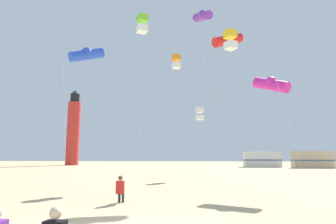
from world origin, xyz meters
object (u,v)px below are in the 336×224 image
(kite_flyer_standing, at_px, (120,189))
(kite_tube_magenta, at_px, (271,84))
(kite_box_gold, at_px, (230,40))
(kite_tube_scarlet, at_px, (228,40))
(kite_box_orange, at_px, (176,62))
(lighthouse_distant, at_px, (73,129))
(kite_tube_blue, at_px, (87,54))
(kite_tube_violet, at_px, (202,16))
(kite_box_lime, at_px, (142,24))
(kite_box_white, at_px, (200,114))
(rv_van_tan, at_px, (312,160))
(rv_van_white, at_px, (262,159))

(kite_flyer_standing, height_order, kite_tube_magenta, kite_tube_magenta)
(kite_tube_magenta, bearing_deg, kite_box_gold, -147.59)
(kite_tube_scarlet, height_order, kite_box_orange, kite_tube_scarlet)
(lighthouse_distant, bearing_deg, kite_tube_blue, -65.38)
(kite_flyer_standing, bearing_deg, kite_box_gold, -148.95)
(kite_tube_violet, bearing_deg, kite_box_lime, -126.34)
(kite_box_white, height_order, kite_box_orange, kite_box_orange)
(kite_box_lime, distance_m, kite_box_white, 11.42)
(kite_box_lime, height_order, kite_box_white, kite_box_lime)
(kite_tube_blue, xyz_separation_m, rv_van_tan, (27.35, 32.01, -7.60))
(kite_tube_violet, relative_size, kite_box_gold, 1.52)
(kite_tube_scarlet, distance_m, kite_tube_violet, 4.81)
(kite_tube_magenta, relative_size, kite_tube_violet, 0.50)
(kite_tube_scarlet, height_order, kite_box_white, kite_tube_scarlet)
(kite_box_orange, relative_size, lighthouse_distant, 0.61)
(kite_tube_scarlet, xyz_separation_m, rv_van_white, (9.92, 34.05, -8.70))
(rv_van_tan, bearing_deg, kite_box_orange, -126.48)
(kite_tube_blue, bearing_deg, kite_box_orange, 35.53)
(kite_tube_blue, distance_m, lighthouse_distant, 46.36)
(kite_box_lime, bearing_deg, rv_van_tan, 55.42)
(kite_flyer_standing, bearing_deg, lighthouse_distant, -69.82)
(rv_van_white, bearing_deg, rv_van_tan, -21.76)
(kite_tube_scarlet, relative_size, rv_van_white, 1.67)
(kite_box_lime, distance_m, kite_box_gold, 5.63)
(kite_tube_blue, bearing_deg, kite_tube_magenta, -1.66)
(kite_flyer_standing, relative_size, kite_box_white, 0.18)
(kite_box_orange, xyz_separation_m, lighthouse_distant, (-25.31, 37.85, -1.89))
(kite_box_gold, distance_m, rv_van_white, 39.08)
(kite_tube_magenta, distance_m, kite_box_white, 9.63)
(kite_flyer_standing, xyz_separation_m, kite_box_orange, (1.79, 10.38, 9.12))
(kite_flyer_standing, bearing_deg, kite_tube_blue, -61.14)
(kite_box_white, distance_m, lighthouse_distant, 43.56)
(kite_box_white, distance_m, rv_van_tan, 30.99)
(kite_tube_scarlet, distance_m, kite_box_gold, 3.24)
(kite_box_lime, height_order, kite_tube_violet, kite_tube_violet)
(kite_tube_violet, distance_m, rv_van_tan, 36.11)
(rv_van_tan, bearing_deg, lighthouse_distant, 168.88)
(lighthouse_distant, distance_m, rv_van_tan, 48.18)
(kite_tube_violet, height_order, kite_tube_blue, kite_tube_violet)
(kite_box_lime, relative_size, kite_tube_magenta, 1.52)
(kite_box_white, relative_size, kite_box_gold, 0.69)
(kite_tube_violet, xyz_separation_m, kite_tube_blue, (-8.22, -3.88, -4.52))
(kite_box_gold, xyz_separation_m, rv_van_tan, (17.75, 34.06, -7.39))
(kite_box_white, height_order, rv_van_tan, kite_box_white)
(kite_flyer_standing, xyz_separation_m, rv_van_white, (15.55, 41.05, 0.78))
(kite_tube_scarlet, relative_size, kite_tube_blue, 1.11)
(kite_box_white, bearing_deg, kite_box_gold, -81.08)
(kite_flyer_standing, bearing_deg, rv_van_white, -116.56)
(rv_van_tan, bearing_deg, kite_box_gold, -116.40)
(kite_box_lime, xyz_separation_m, kite_box_white, (3.80, 9.85, -4.36))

